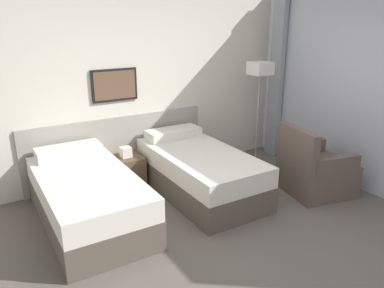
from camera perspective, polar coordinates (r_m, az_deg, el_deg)
ground_plane at (r=4.12m, az=7.88°, el=-14.71°), size 16.00×16.00×0.00m
wall_headboard at (r=5.48m, az=-7.14°, el=8.50°), size 10.00×0.10×2.70m
bed_near_door at (r=4.47m, az=-15.61°, el=-7.92°), size 0.99×1.93×0.72m
bed_near_window at (r=5.02m, az=1.08°, el=-4.20°), size 0.99×1.93×0.72m
nightstand at (r=5.32m, az=-9.90°, el=-4.02°), size 0.42×0.42×0.57m
floor_lamp at (r=5.82m, az=10.30°, el=10.13°), size 0.30×0.30×1.63m
armchair at (r=5.30m, az=18.18°, el=-4.05°), size 0.95×0.92×0.93m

